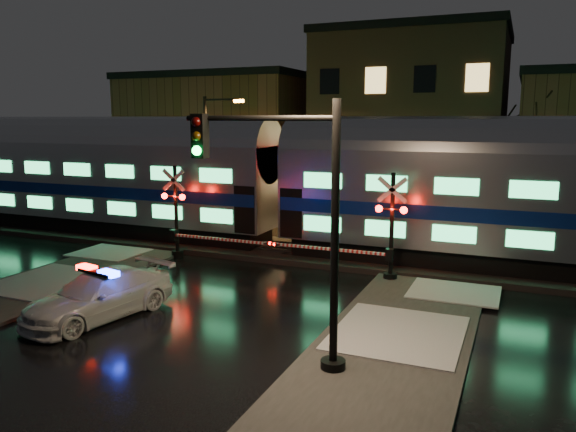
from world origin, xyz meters
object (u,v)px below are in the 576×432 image
(crossing_signal_right, at_px, (381,237))
(streetlight, at_px, (210,153))
(traffic_light, at_px, (294,230))
(police_car, at_px, (99,295))
(crossing_signal_left, at_px, (182,221))

(crossing_signal_right, relative_size, streetlight, 0.80)
(traffic_light, bearing_deg, police_car, 159.31)
(police_car, relative_size, crossing_signal_right, 0.90)
(crossing_signal_right, distance_m, streetlight, 13.37)
(police_car, bearing_deg, traffic_light, 5.04)
(crossing_signal_right, xyz_separation_m, traffic_light, (-0.21, -8.18, 1.76))
(police_car, bearing_deg, streetlight, 119.30)
(streetlight, bearing_deg, crossing_signal_left, -69.50)
(police_car, distance_m, traffic_light, 7.41)
(police_car, relative_size, streetlight, 0.72)
(police_car, relative_size, traffic_light, 0.80)
(police_car, distance_m, crossing_signal_right, 10.19)
(crossing_signal_left, height_order, streetlight, streetlight)
(crossing_signal_right, distance_m, traffic_light, 8.37)
(traffic_light, bearing_deg, streetlight, 113.34)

